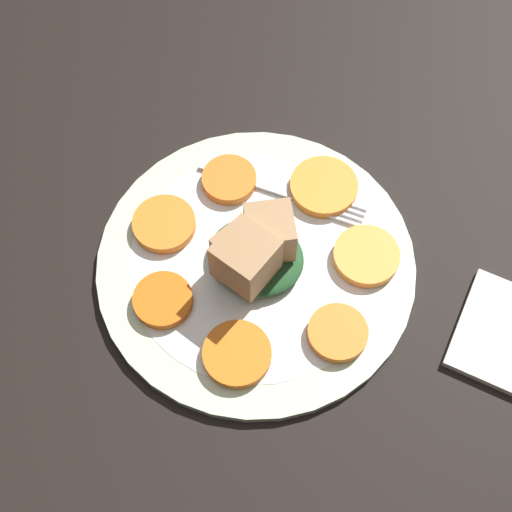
% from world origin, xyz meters
% --- Properties ---
extents(table_slab, '(1.20, 1.20, 0.02)m').
position_xyz_m(table_slab, '(0.00, 0.00, 0.01)').
color(table_slab, black).
rests_on(table_slab, ground).
extents(plate, '(0.31, 0.31, 0.01)m').
position_xyz_m(plate, '(0.00, 0.00, 0.03)').
color(plate, beige).
rests_on(plate, table_slab).
extents(carrot_slice_0, '(0.05, 0.05, 0.01)m').
position_xyz_m(carrot_slice_0, '(0.06, -0.07, 0.04)').
color(carrot_slice_0, orange).
rests_on(carrot_slice_0, plate).
extents(carrot_slice_1, '(0.06, 0.06, 0.01)m').
position_xyz_m(carrot_slice_1, '(0.10, 0.01, 0.04)').
color(carrot_slice_1, orange).
rests_on(carrot_slice_1, plate).
extents(carrot_slice_2, '(0.06, 0.06, 0.01)m').
position_xyz_m(carrot_slice_2, '(0.06, 0.08, 0.04)').
color(carrot_slice_2, '#D56013').
rests_on(carrot_slice_2, plate).
extents(carrot_slice_3, '(0.06, 0.06, 0.01)m').
position_xyz_m(carrot_slice_3, '(-0.03, 0.09, 0.04)').
color(carrot_slice_3, orange).
rests_on(carrot_slice_3, plate).
extents(carrot_slice_4, '(0.05, 0.05, 0.01)m').
position_xyz_m(carrot_slice_4, '(-0.10, 0.04, 0.04)').
color(carrot_slice_4, orange).
rests_on(carrot_slice_4, plate).
extents(carrot_slice_5, '(0.06, 0.06, 0.01)m').
position_xyz_m(carrot_slice_5, '(-0.09, -0.05, 0.04)').
color(carrot_slice_5, '#F99338').
rests_on(carrot_slice_5, plate).
extents(carrot_slice_6, '(0.07, 0.07, 0.01)m').
position_xyz_m(carrot_slice_6, '(-0.03, -0.10, 0.04)').
color(carrot_slice_6, orange).
rests_on(carrot_slice_6, plate).
extents(center_pile, '(0.09, 0.09, 0.07)m').
position_xyz_m(center_pile, '(0.00, 0.00, 0.06)').
color(center_pile, '#1E4723').
rests_on(center_pile, plate).
extents(fork, '(0.18, 0.03, 0.00)m').
position_xyz_m(fork, '(0.01, -0.08, 0.03)').
color(fork, silver).
rests_on(fork, plate).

